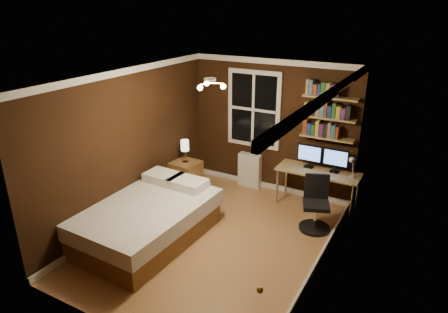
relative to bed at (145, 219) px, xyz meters
The scene contains 24 objects.
floor 1.12m from the bed, 25.39° to the left, with size 4.20×4.20×0.00m, color #95633B.
wall_back 2.90m from the bed, 69.19° to the left, with size 3.20×0.04×2.50m, color black.
wall_left 1.22m from the bed, 143.56° to the left, with size 0.04×4.20×2.50m, color black.
wall_right 2.78m from the bed, 10.18° to the left, with size 0.04×4.20×2.50m, color black.
ceiling 2.44m from the bed, 25.39° to the left, with size 3.20×4.20×0.02m, color white.
window 2.88m from the bed, 76.13° to the left, with size 1.06×0.06×1.46m, color silver.
door 2.87m from the bed, 22.99° to the right, with size 0.03×0.82×2.05m, color black, non-canonical shape.
door_knob 2.96m from the bed, 28.80° to the right, with size 0.06×0.06×0.06m, color #B98B31.
ceiling_fixture 2.33m from the bed, 20.40° to the left, with size 0.44×0.44×0.18m, color beige, non-canonical shape.
bookshelf_lower 3.33m from the bed, 49.94° to the left, with size 0.92×0.22×0.03m, color #A2814E.
books_row_lower 3.36m from the bed, 49.94° to the left, with size 0.54×0.16×0.23m, color maroon, non-canonical shape.
bookshelf_middle 3.44m from the bed, 49.94° to the left, with size 0.92×0.22×0.03m, color #A2814E.
books_row_middle 3.49m from the bed, 49.94° to the left, with size 0.66×0.16×0.23m, color navy, non-canonical shape.
bookshelf_upper 3.59m from the bed, 49.94° to the left, with size 0.92×0.22×0.03m, color #A2814E.
books_row_upper 3.65m from the bed, 49.94° to the left, with size 0.48×0.16×0.23m, color #255424, non-canonical shape.
bed is the anchor object (origin of this frame).
nightstand 1.67m from the bed, 102.07° to the left, with size 0.49×0.49×0.61m, color brown.
bedside_lamp 1.74m from the bed, 102.07° to the left, with size 0.15×0.15×0.43m, color white, non-canonical shape.
radiator 2.52m from the bed, 76.02° to the left, with size 0.45×0.16×0.67m, color beige.
desk 3.05m from the bed, 48.61° to the left, with size 1.44×0.54×0.68m.
monitor_left 3.01m from the bed, 52.43° to the left, with size 0.44×0.12×0.42m, color black, non-canonical shape.
monitor_right 3.31m from the bed, 46.06° to the left, with size 0.44×0.12×0.42m, color black, non-canonical shape.
desk_lamp 3.42m from the bed, 40.24° to the left, with size 0.14×0.32×0.44m, color silver, non-canonical shape.
office_chair 2.68m from the bed, 34.56° to the left, with size 0.52×0.52×0.89m.
Camera 1 is at (2.68, -4.56, 3.43)m, focal length 32.00 mm.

